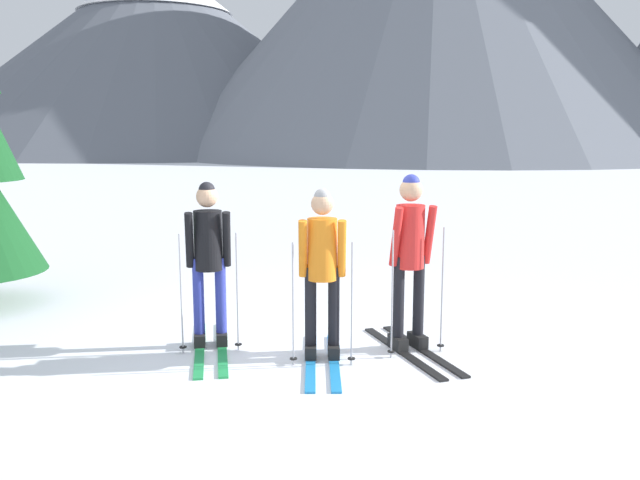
% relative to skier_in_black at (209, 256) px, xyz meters
% --- Properties ---
extents(ground_plane, '(400.00, 400.00, 0.00)m').
position_rel_skier_in_black_xyz_m(ground_plane, '(0.94, 0.10, -0.93)').
color(ground_plane, white).
extents(skier_in_black, '(0.85, 1.70, 1.67)m').
position_rel_skier_in_black_xyz_m(skier_in_black, '(0.00, 0.00, 0.00)').
color(skier_in_black, green).
rests_on(skier_in_black, ground).
extents(skier_in_orange, '(0.61, 1.59, 1.63)m').
position_rel_skier_in_black_xyz_m(skier_in_orange, '(1.18, -0.17, -0.02)').
color(skier_in_orange, '#1E84D1').
rests_on(skier_in_orange, ground).
extents(skier_in_red, '(1.08, 1.57, 1.75)m').
position_rel_skier_in_black_xyz_m(skier_in_red, '(1.98, 0.23, 0.03)').
color(skier_in_red, black).
rests_on(skier_in_red, ground).
extents(mountain_ridge_distant, '(92.98, 50.21, 27.59)m').
position_rel_skier_in_black_xyz_m(mountain_ridge_distant, '(-1.45, 54.35, 11.27)').
color(mountain_ridge_distant, slate).
rests_on(mountain_ridge_distant, ground).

